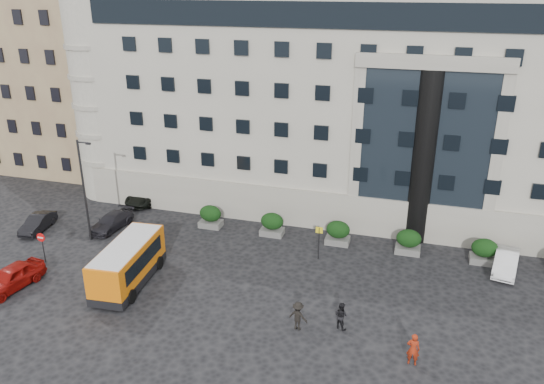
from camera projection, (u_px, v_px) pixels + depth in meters
The scene contains 23 objects.
ground at pixel (221, 283), 35.14m from camera, with size 120.00×120.00×0.00m, color black.
civic_building at pixel (364, 91), 49.77m from camera, with size 44.00×24.00×18.00m, color #A29E8F.
entrance_column at pixel (423, 159), 38.71m from camera, with size 1.80×1.80×13.00m, color black.
apartment_near at pixel (75, 69), 55.54m from camera, with size 14.00×14.00×20.00m, color #896B4F.
apartment_far at pixel (137, 41), 71.98m from camera, with size 13.00×13.00×22.00m, color brown.
hedge_a at pixel (210, 216), 42.79m from camera, with size 1.80×1.26×1.84m.
hedge_b at pixel (272, 224), 41.41m from camera, with size 1.80×1.26×1.84m.
hedge_c at pixel (338, 232), 40.04m from camera, with size 1.80×1.26×1.84m.
hedge_d at pixel (408, 241), 38.67m from camera, with size 1.80×1.26×1.84m.
hedge_e at pixel (484, 251), 37.30m from camera, with size 1.80×1.26×1.84m.
street_lamp at pixel (84, 187), 39.33m from camera, with size 1.16×0.18×8.00m.
bus_stop_sign at pixel (319, 237), 37.49m from camera, with size 0.50×0.08×2.52m.
no_entry_sign at pixel (42, 242), 37.03m from camera, with size 0.64×0.16×2.32m.
minibus at pixel (128, 262), 34.56m from camera, with size 3.00×6.93×2.83m.
red_truck at pixel (176, 162), 53.74m from camera, with size 2.76×5.59×2.97m.
parked_car_a at pixel (11, 278), 34.25m from camera, with size 1.83×4.54×1.55m, color #960F0A.
parked_car_b at pixel (38, 223), 42.30m from camera, with size 1.33×3.82×1.26m, color black.
parked_car_c at pixel (112, 222), 42.56m from camera, with size 1.72×4.23×1.23m, color black.
parked_car_d at pixel (148, 194), 47.82m from camera, with size 2.33×5.06×1.41m, color black.
white_taxi at pixel (506, 262), 36.31m from camera, with size 1.47×4.22×1.39m, color white.
pedestrian_a at pixel (413, 349), 27.38m from camera, with size 0.68×0.45×1.86m, color maroon.
pedestrian_b at pixel (341, 315), 30.29m from camera, with size 0.81×0.63×1.67m, color black.
pedestrian_c at pixel (298, 316), 30.17m from camera, with size 1.14×0.65×1.76m, color black.
Camera 1 is at (11.86, -28.15, 18.68)m, focal length 35.00 mm.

